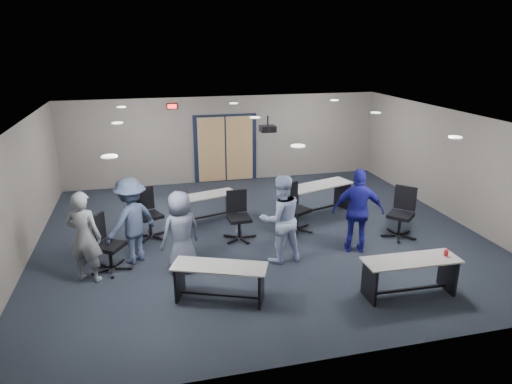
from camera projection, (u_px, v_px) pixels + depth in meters
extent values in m
plane|color=black|center=(260.00, 234.00, 10.70)|extent=(10.00, 10.00, 0.00)
cube|color=gray|center=(225.00, 139.00, 14.42)|extent=(10.00, 0.04, 2.70)
cube|color=gray|center=(343.00, 274.00, 6.13)|extent=(10.00, 0.04, 2.70)
cube|color=gray|center=(19.00, 197.00, 9.14)|extent=(0.04, 9.00, 2.70)
cube|color=gray|center=(454.00, 166.00, 11.41)|extent=(0.04, 9.00, 2.70)
cube|color=silver|center=(261.00, 120.00, 9.85)|extent=(10.00, 9.00, 0.04)
cube|color=black|center=(225.00, 149.00, 14.49)|extent=(2.00, 0.06, 2.20)
cube|color=tan|center=(212.00, 150.00, 14.36)|extent=(0.85, 0.04, 2.05)
cube|color=tan|center=(239.00, 148.00, 14.57)|extent=(0.85, 0.04, 2.05)
cube|color=black|center=(172.00, 106.00, 13.66)|extent=(0.32, 0.05, 0.18)
cube|color=#FF0C0C|center=(172.00, 106.00, 13.63)|extent=(0.26, 0.02, 0.12)
cylinder|color=black|center=(268.00, 121.00, 10.41)|extent=(0.04, 0.04, 0.24)
cube|color=black|center=(268.00, 129.00, 10.47)|extent=(0.35, 0.30, 0.14)
cylinder|color=black|center=(269.00, 130.00, 10.33)|extent=(0.08, 0.03, 0.08)
cube|color=#AEABA4|center=(219.00, 266.00, 7.82)|extent=(1.72, 1.12, 0.03)
cube|color=black|center=(180.00, 280.00, 8.02)|extent=(0.23, 0.48, 0.63)
cube|color=black|center=(261.00, 286.00, 7.83)|extent=(0.23, 0.48, 0.63)
cube|color=black|center=(220.00, 295.00, 8.00)|extent=(1.36, 0.59, 0.04)
cube|color=#AEABA4|center=(411.00, 260.00, 7.97)|extent=(1.74, 0.62, 0.03)
cube|color=black|center=(369.00, 282.00, 7.92)|extent=(0.06, 0.53, 0.67)
cube|color=black|center=(448.00, 273.00, 8.23)|extent=(0.06, 0.53, 0.67)
cube|color=black|center=(408.00, 290.00, 8.15)|extent=(1.53, 0.09, 0.04)
cylinder|color=red|center=(446.00, 253.00, 8.08)|extent=(0.08, 0.08, 0.11)
cube|color=#AEABA4|center=(204.00, 196.00, 11.36)|extent=(1.73, 0.97, 0.03)
cube|color=black|center=(177.00, 213.00, 11.12)|extent=(0.18, 0.50, 0.64)
cube|color=black|center=(231.00, 203.00, 11.80)|extent=(0.18, 0.50, 0.64)
cube|color=black|center=(205.00, 217.00, 11.53)|extent=(1.42, 0.44, 0.04)
cube|color=#AEABA4|center=(318.00, 185.00, 11.79)|extent=(2.02, 1.18, 0.03)
cube|color=black|center=(291.00, 205.00, 11.50)|extent=(0.23, 0.57, 0.74)
cube|color=black|center=(342.00, 194.00, 12.33)|extent=(0.23, 0.57, 0.74)
cube|color=black|center=(317.00, 209.00, 12.00)|extent=(1.64, 0.56, 0.04)
imported|color=gray|center=(84.00, 237.00, 8.40)|extent=(0.76, 0.63, 1.78)
imported|color=slate|center=(181.00, 232.00, 8.77)|extent=(0.94, 0.79, 1.64)
imported|color=#C0D1FF|center=(281.00, 219.00, 9.18)|extent=(0.96, 0.79, 1.83)
imported|color=#1B1A92|center=(358.00, 211.00, 9.59)|extent=(1.16, 0.78, 1.83)
imported|color=#3D4E6F|center=(131.00, 221.00, 9.14)|extent=(1.31, 1.23, 1.78)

